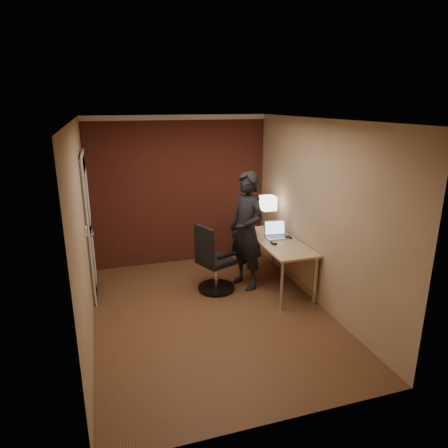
{
  "coord_description": "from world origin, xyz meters",
  "views": [
    {
      "loc": [
        -1.24,
        -4.58,
        2.69
      ],
      "look_at": [
        0.35,
        0.55,
        1.05
      ],
      "focal_mm": 32.0,
      "sensor_mm": 36.0,
      "label": 1
    }
  ],
  "objects_px": {
    "office_chair": "(213,263)",
    "wallet": "(288,237)",
    "laptop": "(276,232)",
    "desk_lamp": "(268,203)",
    "person": "(247,231)",
    "mouse": "(274,243)",
    "desk": "(282,248)"
  },
  "relations": [
    {
      "from": "desk_lamp",
      "to": "mouse",
      "type": "bearing_deg",
      "value": -106.01
    },
    {
      "from": "desk",
      "to": "wallet",
      "type": "relative_size",
      "value": 13.64
    },
    {
      "from": "laptop",
      "to": "desk",
      "type": "bearing_deg",
      "value": -80.41
    },
    {
      "from": "mouse",
      "to": "wallet",
      "type": "height_order",
      "value": "mouse"
    },
    {
      "from": "wallet",
      "to": "person",
      "type": "bearing_deg",
      "value": 173.47
    },
    {
      "from": "laptop",
      "to": "office_chair",
      "type": "distance_m",
      "value": 1.08
    },
    {
      "from": "mouse",
      "to": "office_chair",
      "type": "bearing_deg",
      "value": 157.64
    },
    {
      "from": "desk_lamp",
      "to": "office_chair",
      "type": "xyz_separation_m",
      "value": [
        -1.06,
        -0.48,
        -0.7
      ]
    },
    {
      "from": "desk",
      "to": "wallet",
      "type": "bearing_deg",
      "value": 28.48
    },
    {
      "from": "desk_lamp",
      "to": "person",
      "type": "height_order",
      "value": "person"
    },
    {
      "from": "mouse",
      "to": "person",
      "type": "height_order",
      "value": "person"
    },
    {
      "from": "mouse",
      "to": "office_chair",
      "type": "xyz_separation_m",
      "value": [
        -0.85,
        0.23,
        -0.3
      ]
    },
    {
      "from": "desk_lamp",
      "to": "person",
      "type": "bearing_deg",
      "value": -139.05
    },
    {
      "from": "laptop",
      "to": "mouse",
      "type": "distance_m",
      "value": 0.35
    },
    {
      "from": "wallet",
      "to": "laptop",
      "type": "bearing_deg",
      "value": 141.22
    },
    {
      "from": "desk",
      "to": "laptop",
      "type": "height_order",
      "value": "laptop"
    },
    {
      "from": "mouse",
      "to": "person",
      "type": "distance_m",
      "value": 0.43
    },
    {
      "from": "wallet",
      "to": "office_chair",
      "type": "xyz_separation_m",
      "value": [
        -1.17,
        0.05,
        -0.3
      ]
    },
    {
      "from": "laptop",
      "to": "office_chair",
      "type": "bearing_deg",
      "value": -176.01
    },
    {
      "from": "desk",
      "to": "person",
      "type": "relative_size",
      "value": 0.85
    },
    {
      "from": "laptop",
      "to": "wallet",
      "type": "relative_size",
      "value": 3.21
    },
    {
      "from": "desk",
      "to": "desk_lamp",
      "type": "bearing_deg",
      "value": 89.51
    },
    {
      "from": "laptop",
      "to": "person",
      "type": "bearing_deg",
      "value": -174.6
    },
    {
      "from": "office_chair",
      "to": "wallet",
      "type": "bearing_deg",
      "value": -2.38
    },
    {
      "from": "desk",
      "to": "office_chair",
      "type": "bearing_deg",
      "value": 173.88
    },
    {
      "from": "laptop",
      "to": "office_chair",
      "type": "xyz_separation_m",
      "value": [
        -1.02,
        -0.07,
        -0.35
      ]
    },
    {
      "from": "laptop",
      "to": "wallet",
      "type": "bearing_deg",
      "value": -38.78
    },
    {
      "from": "wallet",
      "to": "person",
      "type": "relative_size",
      "value": 0.06
    },
    {
      "from": "mouse",
      "to": "laptop",
      "type": "bearing_deg",
      "value": 53.75
    },
    {
      "from": "desk_lamp",
      "to": "mouse",
      "type": "height_order",
      "value": "desk_lamp"
    },
    {
      "from": "desk",
      "to": "laptop",
      "type": "xyz_separation_m",
      "value": [
        -0.03,
        0.18,
        0.19
      ]
    },
    {
      "from": "desk_lamp",
      "to": "wallet",
      "type": "height_order",
      "value": "desk_lamp"
    }
  ]
}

